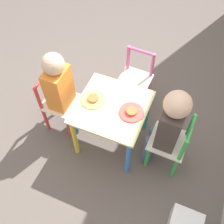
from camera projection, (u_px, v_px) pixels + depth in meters
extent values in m
plane|color=#5B514C|center=(112.00, 139.00, 2.21)|extent=(6.00, 6.00, 0.00)
cube|color=beige|center=(112.00, 107.00, 1.84)|extent=(0.50, 0.50, 0.02)
cylinder|color=orange|center=(98.00, 97.00, 2.19)|extent=(0.04, 0.04, 0.45)
cylinder|color=yellow|center=(75.00, 138.00, 1.96)|extent=(0.04, 0.04, 0.45)
cylinder|color=teal|center=(147.00, 113.00, 2.10)|extent=(0.04, 0.04, 0.45)
cylinder|color=#387AD1|center=(128.00, 158.00, 1.87)|extent=(0.04, 0.04, 0.45)
cube|color=silver|center=(168.00, 141.00, 1.87)|extent=(0.27, 0.27, 0.02)
cylinder|color=green|center=(156.00, 135.00, 2.07)|extent=(0.03, 0.03, 0.28)
cylinder|color=green|center=(147.00, 157.00, 1.96)|extent=(0.03, 0.03, 0.28)
cylinder|color=green|center=(182.00, 144.00, 2.02)|extent=(0.03, 0.03, 0.28)
cylinder|color=green|center=(174.00, 168.00, 1.91)|extent=(0.03, 0.03, 0.28)
cylinder|color=green|center=(191.00, 126.00, 1.80)|extent=(0.03, 0.03, 0.25)
cylinder|color=green|center=(183.00, 151.00, 1.69)|extent=(0.03, 0.03, 0.25)
cylinder|color=green|center=(191.00, 129.00, 1.65)|extent=(0.21, 0.03, 0.02)
cube|color=silver|center=(60.00, 102.00, 2.07)|extent=(0.26, 0.26, 0.02)
cylinder|color=#DB3D38|center=(69.00, 127.00, 2.11)|extent=(0.03, 0.03, 0.28)
cylinder|color=#DB3D38|center=(80.00, 108.00, 2.23)|extent=(0.03, 0.03, 0.28)
cylinder|color=#DB3D38|center=(46.00, 119.00, 2.16)|extent=(0.03, 0.03, 0.28)
cylinder|color=#DB3D38|center=(58.00, 100.00, 2.27)|extent=(0.03, 0.03, 0.28)
cylinder|color=#DB3D38|center=(38.00, 99.00, 1.94)|extent=(0.03, 0.03, 0.25)
cylinder|color=#DB3D38|center=(53.00, 79.00, 2.05)|extent=(0.03, 0.03, 0.25)
cylinder|color=#DB3D38|center=(42.00, 78.00, 1.90)|extent=(0.21, 0.02, 0.02)
cube|color=silver|center=(134.00, 81.00, 2.20)|extent=(0.27, 0.27, 0.02)
cylinder|color=#E5599E|center=(117.00, 96.00, 2.30)|extent=(0.03, 0.03, 0.28)
cylinder|color=#E5599E|center=(140.00, 105.00, 2.24)|extent=(0.03, 0.03, 0.28)
cylinder|color=#E5599E|center=(127.00, 80.00, 2.41)|extent=(0.03, 0.03, 0.28)
cylinder|color=#E5599E|center=(148.00, 88.00, 2.36)|extent=(0.03, 0.03, 0.28)
cylinder|color=#E5599E|center=(128.00, 58.00, 2.19)|extent=(0.03, 0.03, 0.25)
cylinder|color=#E5599E|center=(152.00, 66.00, 2.14)|extent=(0.03, 0.03, 0.25)
cylinder|color=#E5599E|center=(141.00, 51.00, 2.07)|extent=(0.03, 0.21, 0.02)
cylinder|color=#4C608E|center=(152.00, 139.00, 2.04)|extent=(0.07, 0.07, 0.30)
cylinder|color=#4C608E|center=(148.00, 150.00, 1.99)|extent=(0.07, 0.07, 0.30)
cube|color=#423833|center=(170.00, 127.00, 1.73)|extent=(0.20, 0.15, 0.34)
sphere|color=#DBB293|center=(178.00, 104.00, 1.53)|extent=(0.17, 0.17, 0.17)
cylinder|color=#4C608E|center=(73.00, 122.00, 2.13)|extent=(0.07, 0.07, 0.30)
cylinder|color=#4C608E|center=(79.00, 113.00, 2.19)|extent=(0.07, 0.07, 0.30)
cube|color=orange|center=(59.00, 88.00, 1.92)|extent=(0.20, 0.14, 0.35)
sphere|color=#DBB293|center=(53.00, 64.00, 1.72)|extent=(0.16, 0.16, 0.16)
cylinder|color=#E54C47|center=(132.00, 112.00, 1.79)|extent=(0.17, 0.17, 0.01)
cylinder|color=#CC6633|center=(132.00, 111.00, 1.78)|extent=(0.08, 0.08, 0.02)
cylinder|color=#EADB66|center=(93.00, 100.00, 1.86)|extent=(0.17, 0.17, 0.01)
cylinder|color=#CC6633|center=(93.00, 98.00, 1.85)|extent=(0.08, 0.08, 0.02)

